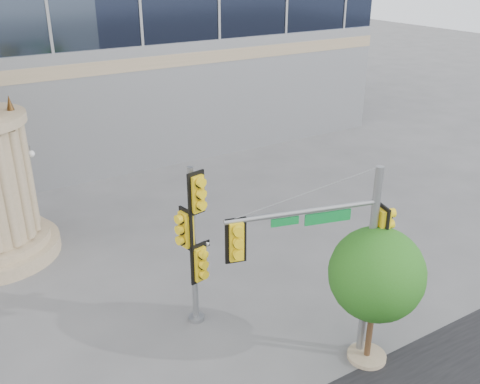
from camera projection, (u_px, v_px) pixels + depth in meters
ground at (281, 339)px, 14.86m from camera, size 120.00×120.00×0.00m
main_signal_pole at (336, 250)px, 12.81m from camera, size 4.05×1.38×5.34m
secondary_signal_pole at (194, 237)px, 14.40m from camera, size 0.88×0.63×4.80m
street_tree at (377, 277)px, 13.19m from camera, size 2.44×2.38×3.79m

